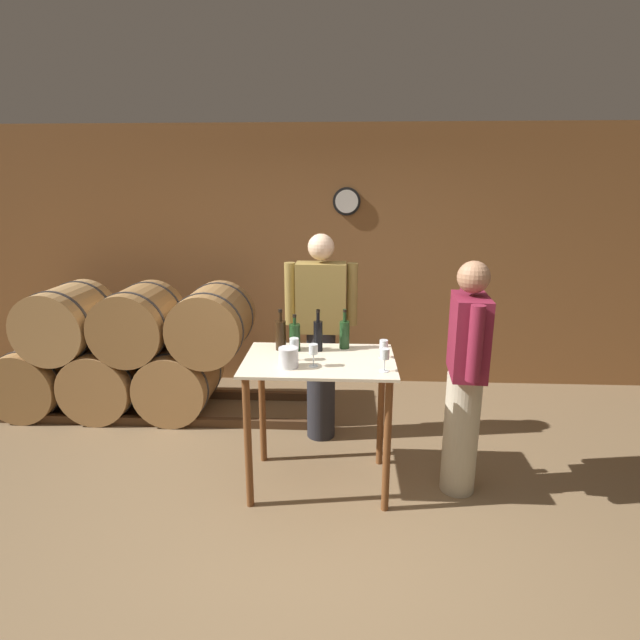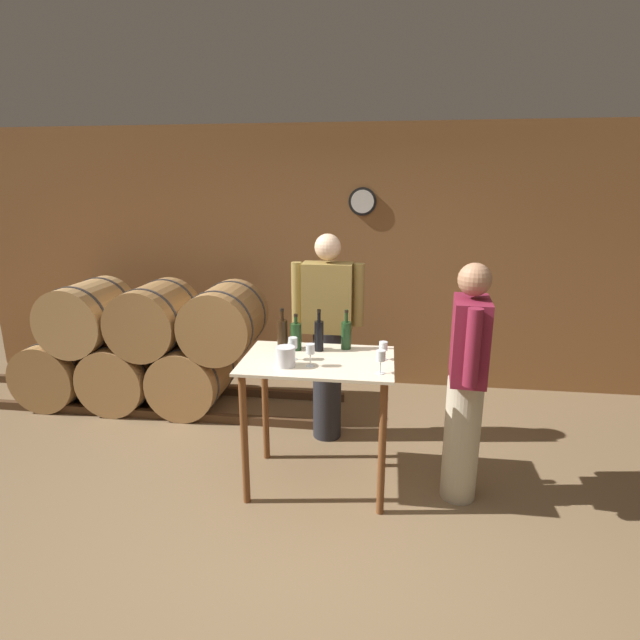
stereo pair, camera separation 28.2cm
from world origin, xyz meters
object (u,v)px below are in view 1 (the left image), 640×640
at_px(wine_glass_near_right, 385,355).
at_px(person_host, 321,334).
at_px(wine_bottle_left, 295,337).
at_px(wine_glass_near_center, 313,350).
at_px(person_visitor_with_scarf, 466,375).
at_px(wine_bottle_right, 344,334).
at_px(wine_glass_far_side, 384,345).
at_px(wine_bottle_center, 318,335).
at_px(wine_bottle_far_left, 281,334).
at_px(ice_bucket, 288,357).
at_px(wine_glass_near_left, 294,344).

xyz_separation_m(wine_glass_near_right, person_host, (-0.45, 0.93, -0.15)).
bearing_deg(wine_glass_near_right, wine_bottle_left, 147.79).
xyz_separation_m(wine_glass_near_center, person_visitor_with_scarf, (1.02, 0.12, -0.20)).
bearing_deg(wine_bottle_right, person_visitor_with_scarf, -18.42).
distance_m(wine_bottle_left, wine_glass_far_side, 0.64).
bearing_deg(wine_glass_far_side, wine_bottle_left, 168.69).
bearing_deg(wine_bottle_left, wine_bottle_center, 0.61).
height_order(wine_bottle_far_left, wine_bottle_right, wine_bottle_far_left).
xyz_separation_m(wine_bottle_left, wine_glass_near_right, (0.61, -0.38, 0.01)).
bearing_deg(person_host, person_visitor_with_scarf, -36.25).
distance_m(wine_bottle_far_left, wine_glass_near_center, 0.42).
bearing_deg(wine_bottle_center, person_visitor_with_scarf, -11.38).
bearing_deg(wine_bottle_far_left, ice_bucket, -75.08).
distance_m(wine_bottle_far_left, person_host, 0.61).
relative_size(wine_bottle_far_left, wine_bottle_left, 1.12).
bearing_deg(wine_bottle_right, ice_bucket, -131.44).
bearing_deg(person_visitor_with_scarf, wine_bottle_right, 161.58).
height_order(wine_bottle_far_left, wine_glass_near_right, wine_bottle_far_left).
height_order(wine_bottle_right, ice_bucket, wine_bottle_right).
height_order(wine_bottle_left, wine_glass_far_side, wine_bottle_left).
xyz_separation_m(ice_bucket, person_host, (0.17, 0.88, -0.10)).
bearing_deg(person_host, wine_glass_far_side, -55.23).
height_order(wine_bottle_center, wine_glass_near_right, wine_bottle_center).
relative_size(wine_glass_near_center, person_visitor_with_scarf, 0.09).
xyz_separation_m(wine_bottle_far_left, wine_glass_far_side, (0.73, -0.14, -0.03)).
bearing_deg(wine_bottle_center, wine_bottle_far_left, 177.29).
xyz_separation_m(wine_glass_near_center, person_host, (0.01, 0.86, -0.15)).
distance_m(wine_bottle_right, wine_glass_far_side, 0.33).
xyz_separation_m(wine_bottle_right, person_host, (-0.19, 0.47, -0.15)).
relative_size(wine_bottle_right, ice_bucket, 2.21).
xyz_separation_m(wine_glass_near_right, wine_glass_far_side, (0.01, 0.26, -0.02)).
bearing_deg(wine_bottle_left, wine_glass_near_left, -85.43).
bearing_deg(wine_glass_near_left, wine_bottle_far_left, 118.25).
relative_size(wine_glass_near_center, person_host, 0.09).
relative_size(wine_glass_near_left, ice_bucket, 1.18).
height_order(wine_glass_near_left, wine_glass_far_side, wine_glass_near_left).
height_order(wine_bottle_center, wine_glass_near_left, wine_bottle_center).
distance_m(wine_bottle_far_left, person_visitor_with_scarf, 1.31).
bearing_deg(person_visitor_with_scarf, wine_glass_near_right, -161.97).
xyz_separation_m(wine_glass_near_left, person_visitor_with_scarf, (1.16, 0.01, -0.20)).
bearing_deg(person_visitor_with_scarf, wine_bottle_left, 170.28).
distance_m(wine_bottle_right, person_host, 0.53).
height_order(ice_bucket, person_host, person_host).
distance_m(wine_glass_near_center, person_host, 0.87).
relative_size(wine_bottle_left, person_host, 0.15).
distance_m(wine_bottle_center, ice_bucket, 0.39).
xyz_separation_m(wine_glass_far_side, person_visitor_with_scarf, (0.55, -0.08, -0.18)).
bearing_deg(ice_bucket, wine_bottle_right, 48.56).
xyz_separation_m(wine_bottle_far_left, person_host, (0.26, 0.53, -0.15)).
bearing_deg(person_host, wine_bottle_center, -89.49).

